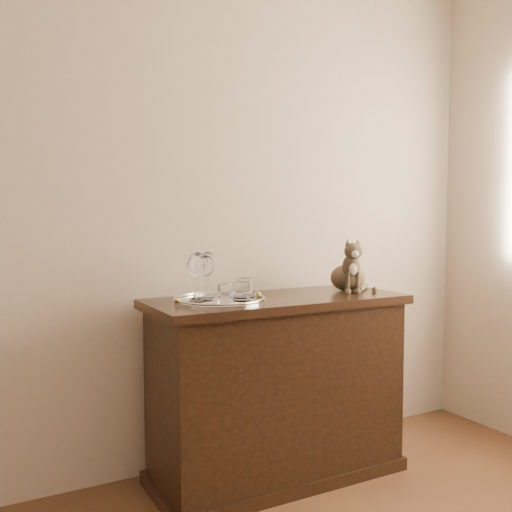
{
  "coord_description": "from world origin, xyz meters",
  "views": [
    {
      "loc": [
        -0.72,
        -0.3,
        1.22
      ],
      "look_at": [
        0.49,
        1.95,
        1.04
      ],
      "focal_mm": 40.0,
      "sensor_mm": 36.0,
      "label": 1
    }
  ],
  "objects": [
    {
      "name": "wine_glass_b",
      "position": [
        0.31,
        2.06,
        0.96
      ],
      "size": [
        0.08,
        0.08,
        0.2
      ],
      "primitive_type": null,
      "color": "white",
      "rests_on": "tray"
    },
    {
      "name": "wall_back",
      "position": [
        0.0,
        2.25,
        1.35
      ],
      "size": [
        4.0,
        0.1,
        2.7
      ],
      "primitive_type": "cube",
      "color": "#BFA88F",
      "rests_on": "ground"
    },
    {
      "name": "wine_glass_d",
      "position": [
        0.25,
        1.96,
        0.96
      ],
      "size": [
        0.07,
        0.07,
        0.2
      ],
      "primitive_type": null,
      "color": "white",
      "rests_on": "tray"
    },
    {
      "name": "cat",
      "position": [
        1.02,
        1.96,
        0.98
      ],
      "size": [
        0.34,
        0.33,
        0.26
      ],
      "primitive_type": null,
      "rotation": [
        0.0,
        0.0,
        -0.41
      ],
      "color": "brown",
      "rests_on": "sideboard"
    },
    {
      "name": "tumbler_b",
      "position": [
        0.29,
        1.85,
        0.9
      ],
      "size": [
        0.07,
        0.07,
        0.08
      ],
      "primitive_type": "cylinder",
      "color": "white",
      "rests_on": "tray"
    },
    {
      "name": "sideboard",
      "position": [
        0.6,
        1.94,
        0.42
      ],
      "size": [
        1.2,
        0.5,
        0.85
      ],
      "primitive_type": null,
      "color": "black",
      "rests_on": "ground"
    },
    {
      "name": "wine_glass_a",
      "position": [
        0.24,
        2.01,
        0.96
      ],
      "size": [
        0.08,
        0.08,
        0.21
      ],
      "primitive_type": null,
      "color": "silver",
      "rests_on": "tray"
    },
    {
      "name": "tumbler_c",
      "position": [
        0.44,
        1.95,
        0.9
      ],
      "size": [
        0.08,
        0.08,
        0.09
      ],
      "primitive_type": "cylinder",
      "color": "white",
      "rests_on": "tray"
    },
    {
      "name": "wine_glass_c",
      "position": [
        0.19,
        1.93,
        0.96
      ],
      "size": [
        0.08,
        0.08,
        0.2
      ],
      "primitive_type": null,
      "color": "silver",
      "rests_on": "tray"
    },
    {
      "name": "tumbler_a",
      "position": [
        0.38,
        1.87,
        0.9
      ],
      "size": [
        0.07,
        0.07,
        0.08
      ],
      "primitive_type": "cylinder",
      "color": "silver",
      "rests_on": "tray"
    },
    {
      "name": "tray",
      "position": [
        0.31,
        1.95,
        0.85
      ],
      "size": [
        0.4,
        0.4,
        0.01
      ],
      "primitive_type": "cylinder",
      "color": "silver",
      "rests_on": "sideboard"
    }
  ]
}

